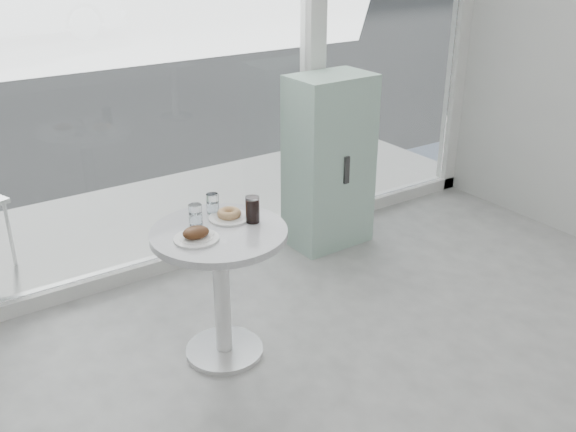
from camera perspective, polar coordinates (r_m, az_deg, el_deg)
storefront at (r=4.30m, az=-7.05°, el=17.47°), size 5.00×0.14×3.00m
main_table at (r=3.45m, az=-6.01°, el=-4.55°), size 0.72×0.72×0.77m
patio_deck at (r=5.42m, az=-10.78°, el=0.09°), size 5.60×1.60×0.05m
mint_cabinet at (r=4.72m, az=3.66°, el=4.81°), size 0.60×0.42×1.28m
car_silver at (r=15.02m, az=-23.82°, el=16.80°), size 4.74×2.10×1.51m
plate_fritter at (r=3.26m, az=-8.13°, el=-1.65°), size 0.23×0.23×0.07m
plate_donut at (r=3.47m, az=-5.25°, el=0.07°), size 0.22×0.22×0.05m
water_tumbler_a at (r=3.41m, az=-8.22°, el=0.01°), size 0.07×0.07×0.11m
water_tumbler_b at (r=3.54m, az=-6.72°, el=1.00°), size 0.07×0.07×0.11m
cola_glass at (r=3.40m, az=-3.18°, el=0.54°), size 0.08×0.08×0.14m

